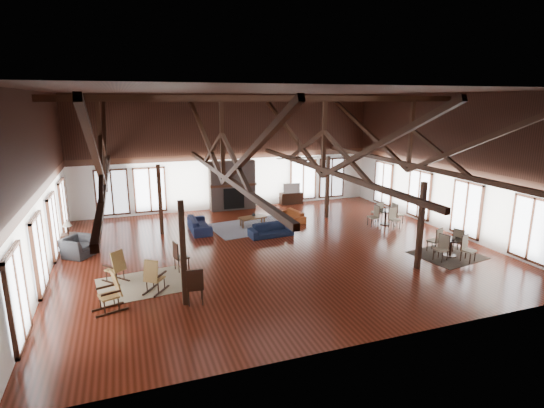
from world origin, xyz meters
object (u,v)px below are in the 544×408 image
object	(u,v)px
coffee_table	(252,218)
cafe_table_far	(386,215)
armchair	(78,247)
cafe_table_near	(451,244)
sofa_navy_left	(199,224)
sofa_orange	(292,216)
tv_console	(291,198)
sofa_navy_front	(271,230)

from	to	relation	value
coffee_table	cafe_table_far	bearing A→B (deg)	-28.24
armchair	cafe_table_near	size ratio (longest dim) A/B	0.61
sofa_navy_left	armchair	distance (m)	5.08
sofa_navy_left	coffee_table	size ratio (longest dim) A/B	1.58
sofa_orange	cafe_table_near	size ratio (longest dim) A/B	0.90
coffee_table	cafe_table_near	size ratio (longest dim) A/B	0.72
sofa_navy_left	cafe_table_near	xyz separation A→B (m)	(8.29, -6.31, 0.17)
cafe_table_near	tv_console	size ratio (longest dim) A/B	1.46
coffee_table	cafe_table_far	distance (m)	6.25
sofa_navy_front	coffee_table	size ratio (longest dim) A/B	1.43
cafe_table_far	tv_console	xyz separation A→B (m)	(-2.63, 5.31, -0.16)
coffee_table	cafe_table_near	xyz separation A→B (m)	(5.86, -6.16, 0.06)
sofa_navy_left	armchair	bearing A→B (deg)	108.79
armchair	cafe_table_near	world-z (taller)	cafe_table_near
coffee_table	tv_console	xyz separation A→B (m)	(3.36, 3.54, -0.10)
sofa_orange	cafe_table_far	size ratio (longest dim) A/B	0.92
sofa_navy_front	coffee_table	xyz separation A→B (m)	(-0.33, 1.63, 0.13)
armchair	tv_console	size ratio (longest dim) A/B	0.89
cafe_table_near	cafe_table_far	distance (m)	4.40
cafe_table_near	tv_console	xyz separation A→B (m)	(-2.50, 9.70, -0.16)
sofa_navy_front	armchair	size ratio (longest dim) A/B	1.68
sofa_navy_front	cafe_table_far	size ratio (longest dim) A/B	1.04
tv_console	sofa_navy_front	bearing A→B (deg)	-120.34
sofa_navy_front	cafe_table_near	size ratio (longest dim) A/B	1.03
cafe_table_near	tv_console	distance (m)	10.02
coffee_table	sofa_navy_front	bearing A→B (deg)	-90.21
sofa_navy_left	armchair	size ratio (longest dim) A/B	1.85
sofa_orange	coffee_table	world-z (taller)	sofa_orange
cafe_table_near	tv_console	bearing A→B (deg)	104.43
armchair	tv_console	world-z (taller)	armchair
cafe_table_near	coffee_table	bearing A→B (deg)	133.54
cafe_table_near	cafe_table_far	bearing A→B (deg)	88.24
sofa_orange	cafe_table_near	bearing A→B (deg)	20.75
sofa_navy_front	sofa_orange	world-z (taller)	sofa_navy_front
tv_console	sofa_orange	bearing A→B (deg)	-111.48
cafe_table_near	cafe_table_far	xyz separation A→B (m)	(0.14, 4.39, 0.00)
armchair	cafe_table_near	bearing A→B (deg)	-73.10
sofa_navy_left	tv_console	xyz separation A→B (m)	(5.79, 3.40, 0.01)
sofa_navy_left	cafe_table_far	bearing A→B (deg)	-102.35
sofa_navy_left	cafe_table_far	size ratio (longest dim) A/B	1.14
cafe_table_near	armchair	bearing A→B (deg)	160.24
sofa_navy_front	sofa_orange	xyz separation A→B (m)	(1.76, 1.96, -0.03)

